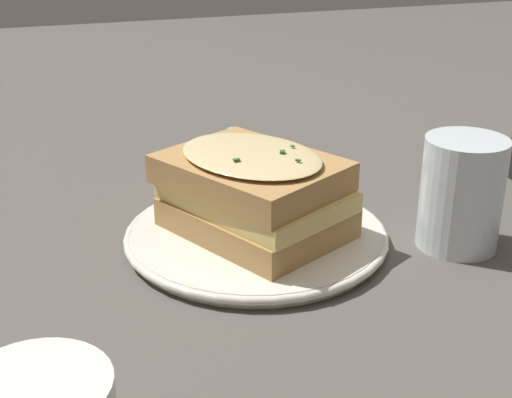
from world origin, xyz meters
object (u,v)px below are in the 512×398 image
(sandwich, at_px, (254,192))
(fork, at_px, (288,148))
(water_glass, at_px, (461,193))
(dinner_plate, at_px, (256,235))

(sandwich, height_order, fork, sandwich)
(water_glass, distance_m, fork, 0.29)
(dinner_plate, xyz_separation_m, sandwich, (-0.00, -0.00, 0.04))
(sandwich, distance_m, fork, 0.25)
(water_glass, bearing_deg, dinner_plate, -109.67)
(water_glass, height_order, fork, water_glass)
(sandwich, relative_size, fork, 1.10)
(dinner_plate, distance_m, water_glass, 0.18)
(dinner_plate, relative_size, fork, 1.38)
(dinner_plate, distance_m, fork, 0.25)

